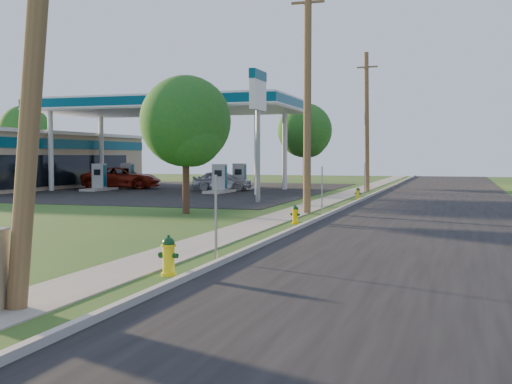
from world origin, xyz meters
TOP-DOWN VIEW (x-y plane):
  - ground_plane at (0.00, 0.00)m, footprint 140.00×140.00m
  - road at (4.50, 10.00)m, footprint 8.00×120.00m
  - curb at (0.50, 10.00)m, footprint 0.15×120.00m
  - sidewalk at (-1.25, 10.00)m, footprint 1.50×120.00m
  - forecourt at (-16.00, 32.00)m, footprint 26.00×28.00m
  - utility_pole_mid at (-0.60, 17.00)m, footprint 1.40×0.32m
  - utility_pole_far at (-0.60, 35.00)m, footprint 1.40×0.32m
  - sign_post_near at (0.25, 4.20)m, footprint 0.05×0.04m
  - sign_post_mid at (0.25, 16.00)m, footprint 0.05×0.04m
  - sign_post_far at (0.25, 28.20)m, footprint 0.05×0.04m
  - gas_canopy at (-14.00, 32.00)m, footprint 18.18×9.18m
  - fuel_pump_nw at (-18.50, 30.00)m, footprint 1.20×3.20m
  - fuel_pump_ne at (-9.50, 30.00)m, footprint 1.20×3.20m
  - fuel_pump_sw at (-18.50, 34.00)m, footprint 1.20×3.20m
  - fuel_pump_se at (-9.50, 34.00)m, footprint 1.20×3.20m
  - convenience_store at (-26.98, 32.00)m, footprint 10.40×22.40m
  - price_pylon at (-4.50, 22.50)m, footprint 0.34×2.04m
  - tree_verge at (-5.36, 15.36)m, footprint 3.83×3.83m
  - tree_lot at (-6.54, 42.05)m, footprint 4.47×4.47m
  - tree_back at (-33.13, 41.21)m, footprint 4.72×4.72m
  - hydrant_near at (-0.06, 2.35)m, footprint 0.43×0.38m
  - hydrant_mid at (-0.04, 12.77)m, footprint 0.35×0.32m
  - hydrant_far at (0.17, 26.21)m, footprint 0.36×0.32m
  - car_red at (-18.37, 32.94)m, footprint 6.21×3.94m
  - car_silver at (-10.28, 32.62)m, footprint 4.30×2.05m

SIDE VIEW (x-z plane):
  - ground_plane at x=0.00m, z-range 0.00..0.00m
  - road at x=4.50m, z-range 0.00..0.02m
  - forecourt at x=-16.00m, z-range 0.00..0.02m
  - sidewalk at x=-1.25m, z-range 0.00..0.03m
  - curb at x=0.50m, z-range 0.00..0.15m
  - hydrant_mid at x=-0.04m, z-range -0.01..0.67m
  - hydrant_far at x=0.17m, z-range -0.01..0.68m
  - hydrant_near at x=-0.06m, z-range -0.01..0.82m
  - car_silver at x=-10.28m, z-range 0.00..1.42m
  - fuel_pump_nw at x=-18.50m, z-range -0.23..1.67m
  - fuel_pump_ne at x=-9.50m, z-range -0.23..1.67m
  - fuel_pump_sw at x=-18.50m, z-range -0.23..1.67m
  - fuel_pump_se at x=-9.50m, z-range -0.23..1.67m
  - car_red at x=-18.37m, z-range 0.00..1.60m
  - sign_post_near at x=0.25m, z-range 0.00..2.00m
  - sign_post_mid at x=0.25m, z-range 0.00..2.00m
  - sign_post_far at x=0.25m, z-range 0.00..2.00m
  - convenience_store at x=-26.98m, z-range 0.01..4.25m
  - tree_verge at x=-5.36m, z-range 0.83..6.63m
  - tree_lot at x=-6.54m, z-range 0.97..7.74m
  - tree_back at x=-33.13m, z-range 1.03..8.19m
  - utility_pole_far at x=-0.60m, z-range 0.05..9.56m
  - utility_pole_mid at x=-0.60m, z-range 0.05..9.85m
  - price_pylon at x=-4.50m, z-range 2.01..8.86m
  - gas_canopy at x=-14.00m, z-range 2.70..9.10m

